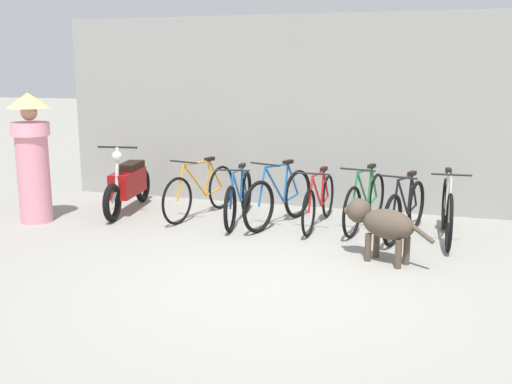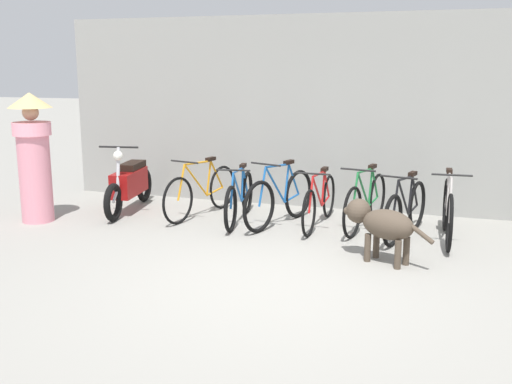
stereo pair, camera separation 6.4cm
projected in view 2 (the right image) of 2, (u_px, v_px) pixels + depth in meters
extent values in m
plane|color=gray|center=(273.00, 282.00, 6.03)|extent=(60.00, 60.00, 0.00)
cube|color=gray|center=(337.00, 113.00, 8.97)|extent=(8.79, 0.20, 2.89)
torus|color=black|center=(178.00, 201.00, 8.18)|extent=(0.19, 0.65, 0.66)
torus|color=black|center=(222.00, 187.00, 9.10)|extent=(0.19, 0.65, 0.66)
cylinder|color=orange|center=(196.00, 180.00, 8.50)|extent=(0.15, 0.53, 0.55)
cylinder|color=orange|center=(209.00, 178.00, 8.76)|extent=(0.06, 0.14, 0.50)
cylinder|color=orange|center=(198.00, 163.00, 8.49)|extent=(0.17, 0.62, 0.06)
cylinder|color=orange|center=(215.00, 191.00, 8.93)|extent=(0.12, 0.41, 0.08)
cylinder|color=orange|center=(217.00, 174.00, 8.93)|extent=(0.10, 0.32, 0.46)
cylinder|color=orange|center=(181.00, 183.00, 8.20)|extent=(0.07, 0.19, 0.49)
cube|color=black|center=(211.00, 159.00, 8.75)|extent=(0.11, 0.19, 0.05)
cylinder|color=black|center=(184.00, 162.00, 8.22)|extent=(0.45, 0.13, 0.02)
torus|color=black|center=(231.00, 209.00, 7.80)|extent=(0.13, 0.62, 0.62)
torus|color=black|center=(247.00, 192.00, 8.85)|extent=(0.13, 0.62, 0.62)
cylinder|color=#1959A5|center=(237.00, 188.00, 8.17)|extent=(0.09, 0.54, 0.51)
cylinder|color=#1959A5|center=(242.00, 184.00, 8.47)|extent=(0.04, 0.14, 0.47)
cylinder|color=#1959A5|center=(238.00, 170.00, 8.17)|extent=(0.10, 0.63, 0.06)
cylinder|color=#1959A5|center=(244.00, 197.00, 8.66)|extent=(0.08, 0.41, 0.07)
cylinder|color=#1959A5|center=(245.00, 180.00, 8.66)|extent=(0.07, 0.32, 0.43)
cylinder|color=#1959A5|center=(232.00, 191.00, 7.84)|extent=(0.05, 0.19, 0.46)
cube|color=black|center=(243.00, 166.00, 8.47)|extent=(0.09, 0.19, 0.05)
cylinder|color=black|center=(233.00, 170.00, 7.86)|extent=(0.46, 0.08, 0.02)
torus|color=black|center=(259.00, 207.00, 7.77)|extent=(0.26, 0.67, 0.69)
torus|color=black|center=(299.00, 194.00, 8.54)|extent=(0.26, 0.67, 0.69)
cylinder|color=#1959A5|center=(275.00, 185.00, 8.02)|extent=(0.18, 0.47, 0.57)
cylinder|color=#1959A5|center=(287.00, 183.00, 8.25)|extent=(0.07, 0.13, 0.52)
cylinder|color=#1959A5|center=(278.00, 166.00, 8.01)|extent=(0.20, 0.54, 0.06)
cylinder|color=#1959A5|center=(292.00, 198.00, 8.40)|extent=(0.14, 0.36, 0.08)
cylinder|color=#1959A5|center=(294.00, 179.00, 8.39)|extent=(0.12, 0.29, 0.48)
cylinder|color=#1959A5|center=(262.00, 187.00, 7.77)|extent=(0.08, 0.17, 0.51)
cube|color=black|center=(289.00, 162.00, 8.23)|extent=(0.12, 0.19, 0.05)
cylinder|color=black|center=(266.00, 164.00, 7.77)|extent=(0.44, 0.17, 0.02)
torus|color=black|center=(309.00, 213.00, 7.59)|extent=(0.07, 0.61, 0.61)
torus|color=black|center=(329.00, 196.00, 8.57)|extent=(0.07, 0.61, 0.61)
cylinder|color=red|center=(318.00, 192.00, 7.93)|extent=(0.05, 0.53, 0.51)
cylinder|color=red|center=(323.00, 188.00, 8.22)|extent=(0.03, 0.14, 0.47)
cylinder|color=red|center=(319.00, 174.00, 7.93)|extent=(0.06, 0.62, 0.06)
cylinder|color=red|center=(325.00, 201.00, 8.39)|extent=(0.05, 0.41, 0.07)
cylinder|color=red|center=(327.00, 184.00, 8.40)|extent=(0.04, 0.32, 0.43)
cylinder|color=red|center=(311.00, 195.00, 7.61)|extent=(0.04, 0.19, 0.45)
cube|color=black|center=(325.00, 169.00, 8.21)|extent=(0.08, 0.18, 0.05)
cylinder|color=black|center=(313.00, 174.00, 7.64)|extent=(0.46, 0.05, 0.02)
torus|color=black|center=(352.00, 212.00, 7.52)|extent=(0.17, 0.66, 0.66)
torus|color=black|center=(377.00, 197.00, 8.41)|extent=(0.17, 0.66, 0.66)
cylinder|color=#1E7238|center=(363.00, 190.00, 7.82)|extent=(0.13, 0.51, 0.55)
cylinder|color=#1E7238|center=(370.00, 187.00, 8.08)|extent=(0.05, 0.13, 0.50)
cylinder|color=#1E7238|center=(365.00, 171.00, 7.81)|extent=(0.14, 0.59, 0.06)
cylinder|color=#1E7238|center=(373.00, 201.00, 8.25)|extent=(0.10, 0.39, 0.08)
cylinder|color=#1E7238|center=(375.00, 183.00, 8.24)|extent=(0.09, 0.31, 0.46)
cylinder|color=#1E7238|center=(355.00, 193.00, 7.54)|extent=(0.06, 0.18, 0.49)
cube|color=black|center=(372.00, 166.00, 8.07)|extent=(0.10, 0.19, 0.05)
cylinder|color=black|center=(358.00, 170.00, 7.55)|extent=(0.46, 0.11, 0.02)
torus|color=black|center=(393.00, 221.00, 7.15)|extent=(0.20, 0.64, 0.64)
torus|color=black|center=(417.00, 205.00, 7.97)|extent=(0.20, 0.64, 0.64)
cylinder|color=black|center=(403.00, 198.00, 7.43)|extent=(0.15, 0.48, 0.53)
cylinder|color=black|center=(410.00, 195.00, 7.66)|extent=(0.06, 0.13, 0.49)
cylinder|color=black|center=(406.00, 178.00, 7.42)|extent=(0.16, 0.55, 0.06)
cylinder|color=black|center=(413.00, 210.00, 7.82)|extent=(0.12, 0.36, 0.08)
cylinder|color=black|center=(415.00, 191.00, 7.81)|extent=(0.10, 0.29, 0.45)
cylinder|color=black|center=(395.00, 201.00, 7.17)|extent=(0.07, 0.17, 0.48)
cube|color=black|center=(413.00, 174.00, 7.65)|extent=(0.11, 0.19, 0.05)
cylinder|color=black|center=(399.00, 177.00, 7.17)|extent=(0.45, 0.14, 0.02)
torus|color=black|center=(449.00, 223.00, 6.95)|extent=(0.07, 0.70, 0.69)
torus|color=black|center=(446.00, 205.00, 7.88)|extent=(0.07, 0.70, 0.69)
cylinder|color=beige|center=(449.00, 197.00, 7.26)|extent=(0.05, 0.49, 0.57)
cylinder|color=beige|center=(448.00, 194.00, 7.54)|extent=(0.03, 0.13, 0.53)
cylinder|color=beige|center=(450.00, 176.00, 7.26)|extent=(0.05, 0.57, 0.06)
cylinder|color=beige|center=(446.00, 210.00, 7.71)|extent=(0.04, 0.38, 0.08)
cylinder|color=beige|center=(447.00, 189.00, 7.71)|extent=(0.04, 0.30, 0.48)
cylinder|color=beige|center=(451.00, 201.00, 6.97)|extent=(0.04, 0.18, 0.51)
cube|color=black|center=(449.00, 171.00, 7.52)|extent=(0.08, 0.18, 0.05)
cylinder|color=black|center=(452.00, 175.00, 6.98)|extent=(0.46, 0.04, 0.02)
torus|color=black|center=(113.00, 202.00, 8.35)|extent=(0.17, 0.55, 0.54)
torus|color=black|center=(144.00, 185.00, 9.58)|extent=(0.17, 0.55, 0.54)
cube|color=maroon|center=(129.00, 182.00, 8.93)|extent=(0.41, 0.92, 0.36)
cube|color=black|center=(132.00, 166.00, 9.04)|extent=(0.32, 0.60, 0.10)
cylinder|color=silver|center=(118.00, 168.00, 8.48)|extent=(0.07, 0.15, 0.59)
cylinder|color=silver|center=(116.00, 195.00, 8.42)|extent=(0.07, 0.22, 0.19)
cylinder|color=black|center=(118.00, 147.00, 8.47)|extent=(0.58, 0.11, 0.03)
sphere|color=silver|center=(118.00, 156.00, 8.47)|extent=(0.16, 0.16, 0.14)
ellipsoid|color=#4C3F33|center=(388.00, 225.00, 6.53)|extent=(0.69, 0.56, 0.33)
cylinder|color=#4C3F33|center=(368.00, 248.00, 6.65)|extent=(0.10, 0.10, 0.32)
cylinder|color=#4C3F33|center=(376.00, 244.00, 6.78)|extent=(0.10, 0.10, 0.32)
cylinder|color=#4C3F33|center=(398.00, 255.00, 6.40)|extent=(0.10, 0.10, 0.32)
cylinder|color=#4C3F33|center=(406.00, 251.00, 6.53)|extent=(0.10, 0.10, 0.32)
sphere|color=#4C3F33|center=(359.00, 211.00, 6.76)|extent=(0.37, 0.37, 0.28)
ellipsoid|color=#4C3F33|center=(350.00, 211.00, 6.85)|extent=(0.19, 0.17, 0.11)
cylinder|color=#4C3F33|center=(422.00, 235.00, 6.26)|extent=(0.27, 0.16, 0.18)
cylinder|color=pink|center=(35.00, 172.00, 8.28)|extent=(0.59, 0.59, 1.39)
cylinder|color=#FFA0B2|center=(32.00, 129.00, 8.16)|extent=(0.70, 0.70, 0.18)
sphere|color=tan|center=(30.00, 112.00, 8.11)|extent=(0.30, 0.30, 0.22)
cone|color=tan|center=(29.00, 100.00, 8.08)|extent=(0.81, 0.81, 0.21)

